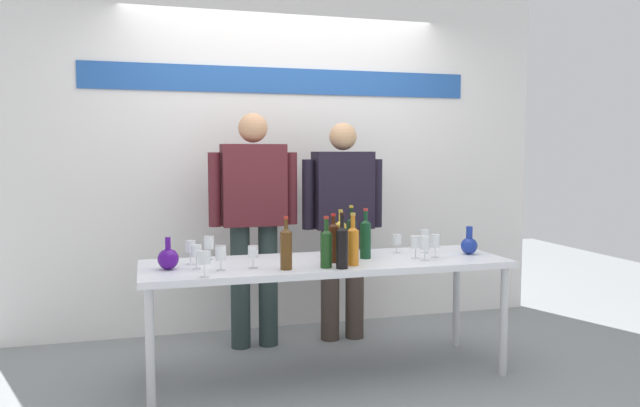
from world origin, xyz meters
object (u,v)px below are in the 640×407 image
(presenter_left, at_px, (254,213))
(wine_glass_left_4, at_px, (196,252))
(decanter_blue_left, at_px, (168,258))
(wine_bottle_1, at_px, (333,241))
(wine_glass_right_3, at_px, (424,237))
(wine_bottle_0, at_px, (353,244))
(wine_glass_right_2, at_px, (397,240))
(wine_bottle_2, at_px, (326,246))
(wine_bottle_5, at_px, (341,238))
(wine_bottle_3, at_px, (365,237))
(wine_bottle_7, at_px, (351,234))
(wine_bottle_4, at_px, (286,247))
(display_table, at_px, (327,269))
(presenter_right, at_px, (343,216))
(wine_glass_right_4, at_px, (416,243))
(wine_glass_left_5, at_px, (204,258))
(wine_glass_left_0, at_px, (190,247))
(wine_glass_right_1, at_px, (425,243))
(decanter_blue_right, at_px, (469,244))
(wine_glass_left_2, at_px, (253,252))
(wine_glass_left_3, at_px, (209,243))
(wine_bottle_6, at_px, (342,246))
(wine_glass_right_0, at_px, (435,242))
(wine_glass_left_1, at_px, (221,253))

(presenter_left, distance_m, wine_glass_left_4, 0.91)
(decanter_blue_left, height_order, wine_glass_left_4, decanter_blue_left)
(wine_bottle_1, height_order, wine_glass_right_3, wine_bottle_1)
(wine_bottle_0, bearing_deg, wine_glass_right_2, 38.04)
(wine_bottle_2, height_order, wine_bottle_5, wine_bottle_5)
(wine_bottle_3, height_order, wine_bottle_7, wine_bottle_7)
(decanter_blue_left, distance_m, wine_bottle_5, 1.06)
(wine_bottle_4, bearing_deg, wine_glass_left_4, 162.33)
(display_table, height_order, presenter_right, presenter_right)
(decanter_blue_left, relative_size, wine_glass_right_4, 1.30)
(wine_glass_left_5, bearing_deg, wine_glass_right_2, 18.78)
(presenter_right, distance_m, wine_bottle_1, 0.84)
(wine_bottle_2, xyz_separation_m, wine_glass_right_3, (0.79, 0.33, -0.02))
(display_table, xyz_separation_m, wine_glass_left_0, (-0.83, 0.10, 0.16))
(wine_bottle_0, relative_size, wine_bottle_1, 1.04)
(wine_glass_left_4, distance_m, wine_glass_right_1, 1.40)
(wine_glass_right_1, relative_size, wine_glass_right_4, 1.08)
(wine_bottle_3, height_order, wine_bottle_5, wine_bottle_3)
(wine_bottle_1, height_order, wine_glass_right_1, wine_bottle_1)
(decanter_blue_right, height_order, wine_glass_right_1, decanter_blue_right)
(wine_glass_left_2, height_order, wine_glass_left_4, wine_glass_left_4)
(decanter_blue_right, height_order, wine_glass_left_5, decanter_blue_right)
(wine_glass_right_1, bearing_deg, wine_glass_left_3, 162.91)
(wine_glass_left_3, bearing_deg, wine_bottle_6, -35.13)
(decanter_blue_right, height_order, wine_glass_left_4, decanter_blue_right)
(presenter_right, xyz_separation_m, wine_bottle_4, (-0.64, -0.92, -0.07))
(wine_glass_left_2, bearing_deg, decanter_blue_left, 167.14)
(wine_bottle_2, height_order, wine_bottle_6, wine_bottle_6)
(wine_bottle_6, xyz_separation_m, wine_glass_left_2, (-0.50, 0.14, -0.04))
(wine_glass_left_2, distance_m, wine_glass_right_2, 1.06)
(decanter_blue_left, distance_m, wine_bottle_4, 0.69)
(decanter_blue_right, relative_size, wine_bottle_6, 0.57)
(wine_glass_left_5, distance_m, wine_glass_right_3, 1.56)
(wine_bottle_4, height_order, wine_glass_right_0, wine_bottle_4)
(wine_glass_left_1, bearing_deg, wine_glass_right_0, 2.68)
(wine_glass_left_0, xyz_separation_m, wine_glass_left_4, (0.02, -0.16, -0.00))
(presenter_left, xyz_separation_m, wine_bottle_1, (0.36, -0.78, -0.11))
(wine_bottle_1, relative_size, wine_glass_left_5, 2.10)
(wine_glass_left_2, height_order, wine_glass_right_0, wine_glass_right_0)
(wine_bottle_5, bearing_deg, wine_glass_right_2, 16.55)
(decanter_blue_right, bearing_deg, wine_bottle_7, 165.04)
(wine_bottle_1, bearing_deg, wine_bottle_4, -156.46)
(display_table, xyz_separation_m, wine_glass_left_4, (-0.81, -0.05, 0.16))
(presenter_right, height_order, wine_glass_left_1, presenter_right)
(wine_glass_left_2, height_order, wine_glass_right_4, wine_glass_right_4)
(wine_bottle_1, relative_size, wine_bottle_4, 0.98)
(wine_glass_left_2, bearing_deg, wine_glass_left_1, -174.89)
(wine_glass_left_0, bearing_deg, wine_bottle_6, -24.20)
(wine_bottle_3, xyz_separation_m, wine_bottle_7, (-0.04, 0.17, -0.00))
(wine_bottle_5, xyz_separation_m, wine_glass_left_4, (-0.90, -0.06, -0.03))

